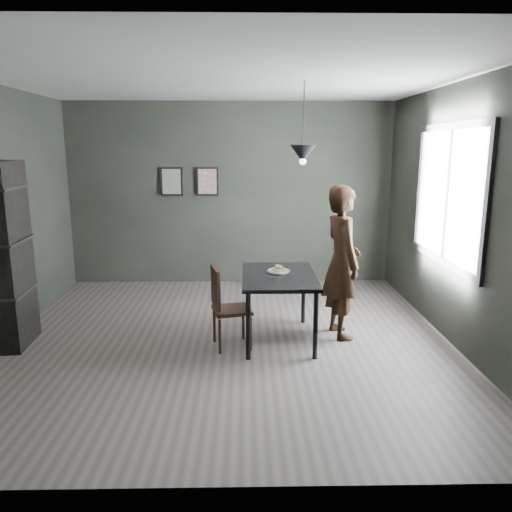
{
  "coord_description": "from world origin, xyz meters",
  "views": [
    {
      "loc": [
        0.24,
        -5.29,
        2.12
      ],
      "look_at": [
        0.35,
        0.05,
        0.95
      ],
      "focal_mm": 35.0,
      "sensor_mm": 36.0,
      "label": 1
    }
  ],
  "objects_px": {
    "woman": "(342,262)",
    "wood_chair": "(225,302)",
    "white_plate": "(278,272)",
    "shelf_unit": "(5,256)",
    "cafe_table": "(279,282)",
    "pendant_lamp": "(303,154)"
  },
  "relations": [
    {
      "from": "woman",
      "to": "wood_chair",
      "type": "xyz_separation_m",
      "value": [
        -1.3,
        -0.33,
        -0.36
      ]
    },
    {
      "from": "white_plate",
      "to": "shelf_unit",
      "type": "relative_size",
      "value": 0.12
    },
    {
      "from": "cafe_table",
      "to": "shelf_unit",
      "type": "xyz_separation_m",
      "value": [
        -2.92,
        -0.08,
        0.32
      ]
    },
    {
      "from": "white_plate",
      "to": "woman",
      "type": "bearing_deg",
      "value": 0.6
    },
    {
      "from": "white_plate",
      "to": "shelf_unit",
      "type": "bearing_deg",
      "value": -176.26
    },
    {
      "from": "wood_chair",
      "to": "shelf_unit",
      "type": "relative_size",
      "value": 0.45
    },
    {
      "from": "white_plate",
      "to": "woman",
      "type": "xyz_separation_m",
      "value": [
        0.71,
        0.01,
        0.11
      ]
    },
    {
      "from": "cafe_table",
      "to": "pendant_lamp",
      "type": "height_order",
      "value": "pendant_lamp"
    },
    {
      "from": "woman",
      "to": "shelf_unit",
      "type": "bearing_deg",
      "value": 83.14
    },
    {
      "from": "woman",
      "to": "white_plate",
      "type": "bearing_deg",
      "value": 80.61
    },
    {
      "from": "white_plate",
      "to": "pendant_lamp",
      "type": "bearing_deg",
      "value": -2.64
    },
    {
      "from": "woman",
      "to": "wood_chair",
      "type": "bearing_deg",
      "value": 94.06
    },
    {
      "from": "white_plate",
      "to": "shelf_unit",
      "type": "distance_m",
      "value": 2.94
    },
    {
      "from": "pendant_lamp",
      "to": "shelf_unit",
      "type": "bearing_deg",
      "value": -176.75
    },
    {
      "from": "shelf_unit",
      "to": "pendant_lamp",
      "type": "relative_size",
      "value": 2.29
    },
    {
      "from": "cafe_table",
      "to": "pendant_lamp",
      "type": "xyz_separation_m",
      "value": [
        0.25,
        0.1,
        1.38
      ]
    },
    {
      "from": "wood_chair",
      "to": "pendant_lamp",
      "type": "distance_m",
      "value": 1.79
    },
    {
      "from": "white_plate",
      "to": "wood_chair",
      "type": "bearing_deg",
      "value": -151.76
    },
    {
      "from": "cafe_table",
      "to": "shelf_unit",
      "type": "height_order",
      "value": "shelf_unit"
    },
    {
      "from": "wood_chair",
      "to": "shelf_unit",
      "type": "bearing_deg",
      "value": 163.33
    },
    {
      "from": "shelf_unit",
      "to": "pendant_lamp",
      "type": "bearing_deg",
      "value": -0.92
    },
    {
      "from": "cafe_table",
      "to": "woman",
      "type": "height_order",
      "value": "woman"
    }
  ]
}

